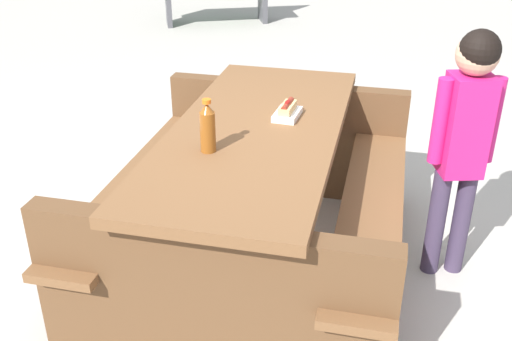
% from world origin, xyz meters
% --- Properties ---
extents(ground_plane, '(30.00, 30.00, 0.00)m').
position_xyz_m(ground_plane, '(0.00, 0.00, 0.00)').
color(ground_plane, '#B7B2A8').
rests_on(ground_plane, ground).
extents(picnic_table, '(1.93, 1.57, 0.75)m').
position_xyz_m(picnic_table, '(0.00, 0.00, 0.44)').
color(picnic_table, brown).
rests_on(picnic_table, ground).
extents(soda_bottle, '(0.07, 0.07, 0.23)m').
position_xyz_m(soda_bottle, '(-0.28, 0.17, 0.86)').
color(soda_bottle, brown).
rests_on(soda_bottle, picnic_table).
extents(hotdog_tray, '(0.20, 0.14, 0.08)m').
position_xyz_m(hotdog_tray, '(0.14, -0.13, 0.78)').
color(hotdog_tray, white).
rests_on(hotdog_tray, picnic_table).
extents(child_in_coat, '(0.20, 0.30, 1.23)m').
position_xyz_m(child_in_coat, '(0.05, -0.94, 0.78)').
color(child_in_coat, '#3F334C').
rests_on(child_in_coat, ground).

